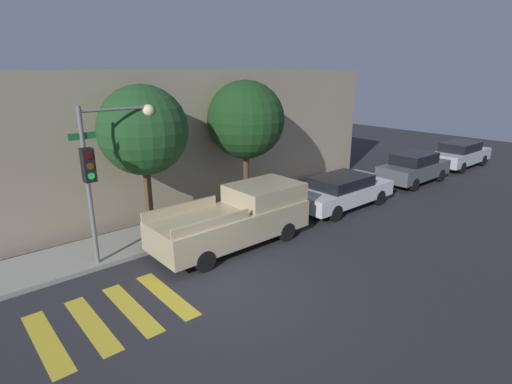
# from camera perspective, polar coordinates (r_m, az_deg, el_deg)

# --- Properties ---
(ground_plane) EXTENTS (60.00, 60.00, 0.00)m
(ground_plane) POSITION_cam_1_polar(r_m,az_deg,el_deg) (10.63, -4.41, -13.85)
(ground_plane) COLOR #28282D
(sidewalk) EXTENTS (26.00, 2.18, 0.14)m
(sidewalk) POSITION_cam_1_polar(r_m,az_deg,el_deg) (13.94, -15.02, -6.27)
(sidewalk) COLOR gray
(sidewalk) RESTS_ON ground
(building_row) EXTENTS (26.00, 6.00, 5.44)m
(building_row) POSITION_cam_1_polar(r_m,az_deg,el_deg) (17.26, -22.35, 6.69)
(building_row) COLOR gray
(building_row) RESTS_ON ground
(crosswalk) EXTENTS (3.25, 2.60, 0.00)m
(crosswalk) POSITION_cam_1_polar(r_m,az_deg,el_deg) (10.21, -19.86, -16.34)
(crosswalk) COLOR gold
(crosswalk) RESTS_ON ground
(traffic_light_pole) EXTENTS (2.45, 0.56, 4.57)m
(traffic_light_pole) POSITION_cam_1_polar(r_m,az_deg,el_deg) (11.65, -20.87, 4.75)
(traffic_light_pole) COLOR slate
(traffic_light_pole) RESTS_ON ground
(pickup_truck) EXTENTS (5.20, 1.98, 1.81)m
(pickup_truck) POSITION_cam_1_polar(r_m,az_deg,el_deg) (12.89, -2.60, -3.59)
(pickup_truck) COLOR tan
(pickup_truck) RESTS_ON ground
(sedan_near_corner) EXTENTS (4.69, 1.84, 1.36)m
(sedan_near_corner) POSITION_cam_1_polar(r_m,az_deg,el_deg) (16.65, 12.20, 0.19)
(sedan_near_corner) COLOR silver
(sedan_near_corner) RESTS_ON ground
(sedan_middle) EXTENTS (4.21, 1.74, 1.53)m
(sedan_middle) POSITION_cam_1_polar(r_m,az_deg,el_deg) (21.35, 21.62, 3.26)
(sedan_middle) COLOR #4C5156
(sedan_middle) RESTS_ON ground
(sedan_far_end) EXTENTS (4.58, 1.76, 1.47)m
(sedan_far_end) POSITION_cam_1_polar(r_m,az_deg,el_deg) (26.02, 27.11, 4.84)
(sedan_far_end) COLOR #B7BABF
(sedan_far_end) RESTS_ON ground
(tree_near_corner) EXTENTS (2.88, 2.88, 5.05)m
(tree_near_corner) POSITION_cam_1_polar(r_m,az_deg,el_deg) (13.34, -15.82, 8.42)
(tree_near_corner) COLOR #4C3823
(tree_near_corner) RESTS_ON ground
(tree_midblock) EXTENTS (2.99, 2.99, 5.10)m
(tree_midblock) POSITION_cam_1_polar(r_m,az_deg,el_deg) (15.58, -1.47, 10.23)
(tree_midblock) COLOR #4C3823
(tree_midblock) RESTS_ON ground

